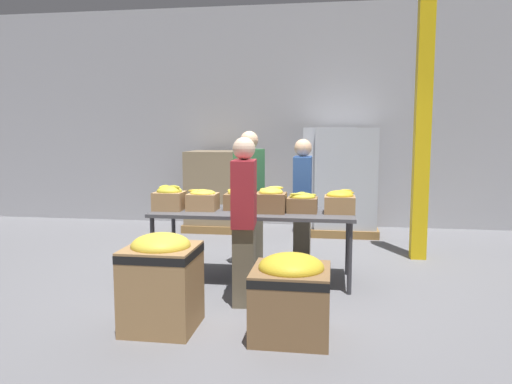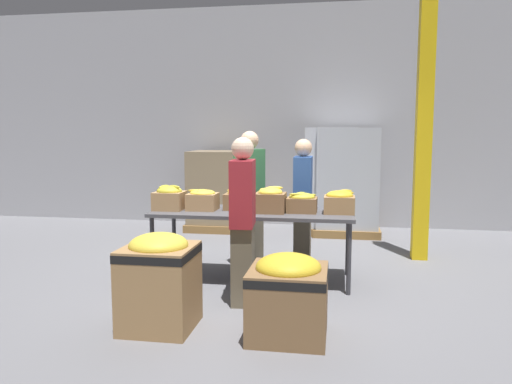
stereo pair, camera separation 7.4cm
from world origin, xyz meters
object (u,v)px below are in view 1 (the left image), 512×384
(volunteer_1, at_px, (244,222))
(donation_bin_0, at_px, (162,278))
(pallet_stack_0, at_px, (329,181))
(banana_box_0, at_px, (169,198))
(support_pillar, at_px, (423,111))
(banana_box_5, at_px, (340,201))
(volunteer_2, at_px, (302,204))
(pallet_stack_1, at_px, (345,182))
(pallet_stack_2, at_px, (214,191))
(banana_box_3, at_px, (271,200))
(banana_box_1, at_px, (203,199))
(donation_bin_1, at_px, (291,293))
(volunteer_0, at_px, (249,199))
(banana_box_2, at_px, (240,199))
(sorting_table, at_px, (254,216))
(banana_box_4, at_px, (302,202))

(volunteer_1, height_order, donation_bin_0, volunteer_1)
(donation_bin_0, relative_size, pallet_stack_0, 0.47)
(banana_box_0, height_order, support_pillar, support_pillar)
(banana_box_5, distance_m, donation_bin_0, 2.25)
(support_pillar, bearing_deg, pallet_stack_0, 127.26)
(banana_box_0, distance_m, volunteer_2, 1.68)
(volunteer_1, relative_size, pallet_stack_1, 0.93)
(volunteer_2, distance_m, pallet_stack_2, 2.84)
(support_pillar, bearing_deg, pallet_stack_1, 120.44)
(volunteer_1, bearing_deg, banana_box_3, -19.42)
(banana_box_0, bearing_deg, banana_box_3, -0.82)
(banana_box_1, xyz_separation_m, volunteer_1, (0.63, -0.77, -0.11))
(banana_box_0, distance_m, pallet_stack_2, 3.04)
(banana_box_5, xyz_separation_m, support_pillar, (1.09, 1.34, 1.05))
(banana_box_1, height_order, volunteer_1, volunteer_1)
(banana_box_1, bearing_deg, volunteer_2, 31.58)
(banana_box_3, xyz_separation_m, donation_bin_1, (0.36, -1.48, -0.59))
(volunteer_1, relative_size, support_pillar, 0.42)
(banana_box_1, height_order, pallet_stack_2, pallet_stack_2)
(banana_box_5, bearing_deg, banana_box_3, -173.43)
(volunteer_0, distance_m, donation_bin_1, 2.41)
(banana_box_2, relative_size, donation_bin_1, 0.47)
(banana_box_0, distance_m, donation_bin_0, 1.63)
(sorting_table, distance_m, volunteer_1, 0.80)
(banana_box_4, distance_m, donation_bin_0, 1.97)
(banana_box_0, bearing_deg, pallet_stack_1, 55.38)
(banana_box_3, distance_m, donation_bin_1, 1.63)
(banana_box_5, height_order, pallet_stack_1, pallet_stack_1)
(sorting_table, xyz_separation_m, donation_bin_1, (0.57, -1.56, -0.39))
(banana_box_2, distance_m, donation_bin_0, 1.76)
(support_pillar, bearing_deg, donation_bin_0, -132.23)
(pallet_stack_0, bearing_deg, volunteer_2, -97.80)
(pallet_stack_2, bearing_deg, banana_box_3, -65.49)
(pallet_stack_0, bearing_deg, banana_box_2, -109.46)
(volunteer_2, relative_size, pallet_stack_2, 1.18)
(sorting_table, xyz_separation_m, pallet_stack_0, (0.84, 2.96, 0.13))
(sorting_table, distance_m, banana_box_5, 1.00)
(pallet_stack_0, xyz_separation_m, pallet_stack_1, (0.28, 0.01, -0.00))
(banana_box_4, relative_size, volunteer_2, 0.21)
(banana_box_5, distance_m, donation_bin_1, 1.72)
(support_pillar, bearing_deg, volunteer_1, -133.66)
(donation_bin_0, relative_size, pallet_stack_2, 0.61)
(sorting_table, bearing_deg, donation_bin_0, -109.91)
(pallet_stack_0, bearing_deg, banana_box_4, -95.28)
(pallet_stack_2, bearing_deg, pallet_stack_0, 0.35)
(pallet_stack_2, bearing_deg, banana_box_2, -70.87)
(sorting_table, distance_m, banana_box_4, 0.59)
(banana_box_5, bearing_deg, banana_box_2, 175.93)
(banana_box_2, relative_size, banana_box_5, 1.00)
(pallet_stack_0, xyz_separation_m, pallet_stack_2, (-2.01, -0.01, -0.20))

